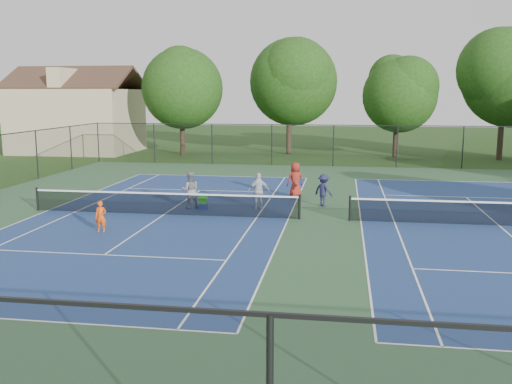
# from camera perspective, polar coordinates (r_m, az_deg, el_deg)

# --- Properties ---
(ground) EXTENTS (140.00, 140.00, 0.00)m
(ground) POSITION_cam_1_polar(r_m,az_deg,el_deg) (24.17, 6.85, -2.80)
(ground) COLOR #234716
(ground) RESTS_ON ground
(court_pad) EXTENTS (36.00, 36.00, 0.01)m
(court_pad) POSITION_cam_1_polar(r_m,az_deg,el_deg) (24.17, 6.85, -2.80)
(court_pad) COLOR #325936
(court_pad) RESTS_ON ground
(tennis_court_left) EXTENTS (12.00, 23.83, 1.07)m
(tennis_court_left) POSITION_cam_1_polar(r_m,az_deg,el_deg) (25.34, -9.18, -2.04)
(tennis_court_left) COLOR navy
(tennis_court_left) RESTS_ON ground
(tennis_court_right) EXTENTS (12.00, 23.83, 1.07)m
(tennis_court_right) POSITION_cam_1_polar(r_m,az_deg,el_deg) (24.95, 23.15, -2.91)
(tennis_court_right) COLOR navy
(tennis_court_right) RESTS_ON ground
(perimeter_fence) EXTENTS (36.08, 36.08, 3.02)m
(perimeter_fence) POSITION_cam_1_polar(r_m,az_deg,el_deg) (23.87, 6.93, 0.95)
(perimeter_fence) COLOR black
(perimeter_fence) RESTS_ON ground
(tree_back_a) EXTENTS (6.80, 6.80, 9.15)m
(tree_back_a) POSITION_cam_1_polar(r_m,az_deg,el_deg) (49.52, -7.47, 10.67)
(tree_back_a) COLOR #2D2116
(tree_back_a) RESTS_ON ground
(tree_back_b) EXTENTS (7.60, 7.60, 10.03)m
(tree_back_b) POSITION_cam_1_polar(r_m,az_deg,el_deg) (49.82, 3.37, 11.38)
(tree_back_b) COLOR #2D2116
(tree_back_b) RESTS_ON ground
(tree_back_c) EXTENTS (6.00, 6.00, 8.40)m
(tree_back_c) POSITION_cam_1_polar(r_m,az_deg,el_deg) (48.77, 13.98, 9.83)
(tree_back_c) COLOR #2D2116
(tree_back_c) RESTS_ON ground
(tree_back_d) EXTENTS (7.80, 7.80, 10.37)m
(tree_back_d) POSITION_cam_1_polar(r_m,az_deg,el_deg) (49.17, 23.65, 10.87)
(tree_back_d) COLOR #2D2116
(tree_back_d) RESTS_ON ground
(clapboard_house) EXTENTS (10.80, 8.10, 7.65)m
(clapboard_house) POSITION_cam_1_polar(r_m,az_deg,el_deg) (54.10, -17.41, 7.11)
(clapboard_house) COLOR tan
(clapboard_house) RESTS_ON ground
(child_player) EXTENTS (0.46, 0.33, 1.20)m
(child_player) POSITION_cam_1_polar(r_m,az_deg,el_deg) (22.67, -15.26, -2.38)
(child_player) COLOR #F54F10
(child_player) RESTS_ON ground
(instructor) EXTENTS (0.97, 0.84, 1.72)m
(instructor) POSITION_cam_1_polar(r_m,az_deg,el_deg) (26.49, -6.60, 0.20)
(instructor) COLOR gray
(instructor) RESTS_ON ground
(bystander_a) EXTENTS (1.05, 0.63, 1.67)m
(bystander_a) POSITION_cam_1_polar(r_m,az_deg,el_deg) (26.21, 0.29, 0.11)
(bystander_a) COLOR silver
(bystander_a) RESTS_ON ground
(bystander_b) EXTENTS (1.13, 1.04, 1.53)m
(bystander_b) POSITION_cam_1_polar(r_m,az_deg,el_deg) (26.93, 6.78, 0.16)
(bystander_b) COLOR #1C1F3E
(bystander_b) RESTS_ON ground
(bystander_c) EXTENTS (1.05, 0.94, 1.80)m
(bystander_c) POSITION_cam_1_polar(r_m,az_deg,el_deg) (29.10, 3.95, 1.21)
(bystander_c) COLOR maroon
(bystander_c) RESTS_ON ground
(ball_crate) EXTENTS (0.39, 0.30, 0.27)m
(ball_crate) POSITION_cam_1_polar(r_m,az_deg,el_deg) (26.24, -5.32, -1.47)
(ball_crate) COLOR navy
(ball_crate) RESTS_ON ground
(ball_hopper) EXTENTS (0.35, 0.28, 0.41)m
(ball_hopper) POSITION_cam_1_polar(r_m,az_deg,el_deg) (26.17, -5.34, -0.74)
(ball_hopper) COLOR green
(ball_hopper) RESTS_ON ball_crate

